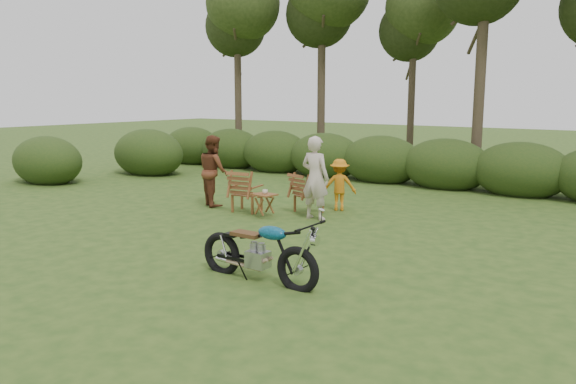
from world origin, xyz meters
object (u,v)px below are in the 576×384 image
Objects in this scene: lawn_chair_right at (309,212)px; child at (339,210)px; cup at (265,192)px; motorcycle at (258,280)px; lawn_chair_left at (247,211)px; adult_b at (215,205)px; adult_a at (315,219)px; side_table at (264,205)px.

lawn_chair_right is 0.75× the size of child.
motorcycle is at bearing -53.46° from cup.
lawn_chair_left is 1.09m from adult_b.
lawn_chair_left is at bearing 8.76° from adult_a.
side_table is (0.67, -0.23, 0.25)m from lawn_chair_left.
lawn_chair_right is at bearing -158.33° from lawn_chair_left.
cup is 1.87m from child.
adult_b is (-1.09, 0.10, 0.00)m from lawn_chair_left.
cup is at bearing 25.33° from adult_a.
lawn_chair_right is 7.75× the size of cup.
child reaches higher than motorcycle.
motorcycle is 3.75× the size of side_table.
adult_a is 2.74m from adult_b.
adult_a reaches higher than motorcycle.
adult_a is at bearing 25.42° from side_table.
lawn_chair_left is at bearing 47.88° from lawn_chair_right.
side_table is at bearing 28.12° from child.
adult_b is at bearing 31.38° from lawn_chair_right.
adult_a is (0.49, -0.50, 0.00)m from lawn_chair_right.
lawn_chair_left is at bearing 8.53° from child.
motorcycle reaches higher than lawn_chair_right.
child is at bearing 107.08° from motorcycle.
lawn_chair_right is at bearing 22.04° from child.
adult_b is (-1.77, 0.31, -0.55)m from cup.
motorcycle reaches higher than side_table.
lawn_chair_left is at bearing 162.72° from cup.
motorcycle is at bearing 120.99° from lawn_chair_left.
adult_a is at bearing 61.78° from child.
adult_b is 1.42× the size of child.
adult_b is 2.95m from child.
lawn_chair_right is at bearing 114.30° from motorcycle.
child is at bearing -151.24° from lawn_chair_left.
adult_a is at bearing 149.98° from lawn_chair_right.
side_table is at bearing 150.56° from lawn_chair_left.
adult_b reaches higher than motorcycle.
child is (2.69, 1.22, 0.00)m from adult_b.
adult_a is (-1.51, 3.80, 0.00)m from motorcycle.
side_table is 0.30m from cup.
lawn_chair_left is 1.67m from adult_a.
lawn_chair_left is at bearing 161.18° from side_table.
side_table is 1.81m from adult_b.
side_table reaches higher than lawn_chair_left.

